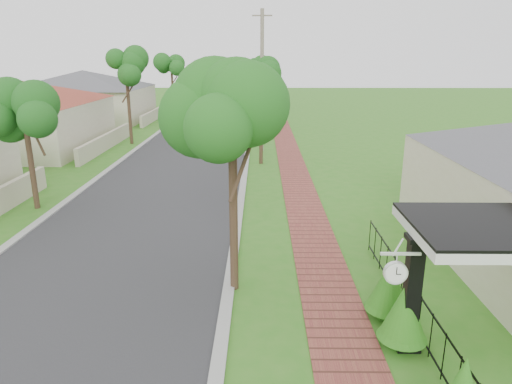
% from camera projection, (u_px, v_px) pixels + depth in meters
% --- Properties ---
extents(ground, '(160.00, 160.00, 0.00)m').
position_uv_depth(ground, '(197.00, 319.00, 10.60)').
color(ground, '#32771C').
rests_on(ground, ground).
extents(road, '(7.00, 120.00, 0.02)m').
position_uv_depth(road, '(192.00, 149.00, 29.79)').
color(road, '#28282B').
rests_on(road, ground).
extents(kerb_right, '(0.30, 120.00, 0.10)m').
position_uv_depth(kerb_right, '(248.00, 150.00, 29.75)').
color(kerb_right, '#9E9E99').
rests_on(kerb_right, ground).
extents(kerb_left, '(0.30, 120.00, 0.10)m').
position_uv_depth(kerb_left, '(137.00, 149.00, 29.82)').
color(kerb_left, '#9E9E99').
rests_on(kerb_left, ground).
extents(sidewalk, '(1.50, 120.00, 0.03)m').
position_uv_depth(sidewalk, '(288.00, 150.00, 29.72)').
color(sidewalk, brown).
rests_on(sidewalk, ground).
extents(porch_post, '(0.48, 0.48, 2.52)m').
position_uv_depth(porch_post, '(411.00, 299.00, 9.27)').
color(porch_post, black).
rests_on(porch_post, ground).
extents(picket_fence, '(0.03, 8.02, 1.00)m').
position_uv_depth(picket_fence, '(410.00, 300.00, 10.40)').
color(picket_fence, black).
rests_on(picket_fence, ground).
extents(street_trees, '(10.70, 37.65, 5.89)m').
position_uv_depth(street_trees, '(204.00, 74.00, 35.04)').
color(street_trees, '#382619').
rests_on(street_trees, ground).
extents(hedge_row, '(0.92, 4.76, 1.83)m').
position_uv_depth(hedge_row, '(412.00, 329.00, 8.94)').
color(hedge_row, '#156915').
rests_on(hedge_row, ground).
extents(far_house_red, '(15.56, 15.56, 4.60)m').
position_uv_depth(far_house_red, '(5.00, 113.00, 29.23)').
color(far_house_red, beige).
rests_on(far_house_red, ground).
extents(far_house_grey, '(15.56, 15.56, 4.60)m').
position_uv_depth(far_house_grey, '(85.00, 95.00, 42.64)').
color(far_house_grey, beige).
rests_on(far_house_grey, ground).
extents(parked_car_red, '(2.62, 4.92, 1.59)m').
position_uv_depth(parked_car_red, '(229.00, 124.00, 35.37)').
color(parked_car_red, maroon).
rests_on(parked_car_red, ground).
extents(parked_car_white, '(2.25, 4.60, 1.45)m').
position_uv_depth(parked_car_white, '(235.00, 111.00, 44.48)').
color(parked_car_white, silver).
rests_on(parked_car_white, ground).
extents(near_tree, '(2.19, 2.19, 5.62)m').
position_uv_depth(near_tree, '(232.00, 118.00, 10.74)').
color(near_tree, '#382619').
rests_on(near_tree, ground).
extents(utility_pole, '(1.20, 0.24, 8.56)m').
position_uv_depth(utility_pole, '(262.00, 82.00, 28.11)').
color(utility_pole, gray).
rests_on(utility_pole, ground).
extents(station_clock, '(0.76, 0.13, 0.65)m').
position_uv_depth(station_clock, '(396.00, 271.00, 8.66)').
color(station_clock, white).
rests_on(station_clock, ground).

